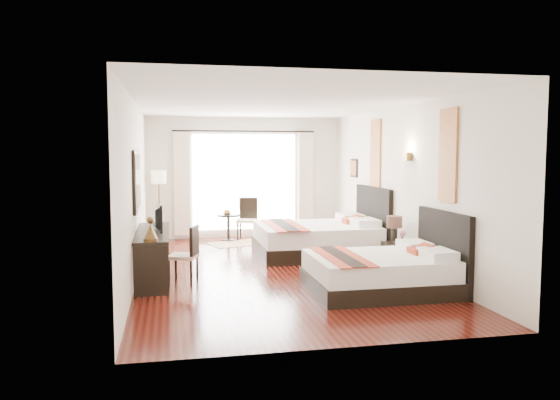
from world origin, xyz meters
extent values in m
cube|color=#380A0A|center=(0.00, 0.00, -0.01)|extent=(4.50, 7.50, 0.01)
cube|color=white|center=(0.00, 0.00, 2.79)|extent=(4.50, 7.50, 0.02)
cube|color=silver|center=(2.25, 0.00, 1.40)|extent=(0.01, 7.50, 2.80)
cube|color=silver|center=(-2.25, 0.00, 1.40)|extent=(0.01, 7.50, 2.80)
cube|color=silver|center=(0.00, 3.75, 1.40)|extent=(4.50, 0.01, 2.80)
cube|color=silver|center=(0.00, -3.75, 1.40)|extent=(4.50, 0.01, 2.80)
cube|color=white|center=(0.00, 3.73, 1.30)|extent=(2.40, 0.02, 2.20)
cube|color=white|center=(0.00, 3.67, 1.30)|extent=(2.30, 0.02, 2.10)
cube|color=beige|center=(-1.45, 3.63, 1.28)|extent=(0.35, 0.14, 2.35)
cube|color=beige|center=(1.45, 3.63, 1.28)|extent=(0.35, 0.14, 2.35)
cube|color=maroon|center=(2.23, -1.68, 1.95)|extent=(0.03, 0.50, 1.35)
cube|color=maroon|center=(2.23, 1.15, 1.95)|extent=(0.03, 0.50, 1.35)
cube|color=#4B391B|center=(2.19, -0.42, 1.92)|extent=(0.10, 0.14, 0.14)
cube|color=black|center=(-2.22, -0.22, 1.55)|extent=(0.04, 1.25, 0.95)
cube|color=white|center=(-2.19, -0.22, 1.55)|extent=(0.01, 1.12, 0.82)
cube|color=black|center=(1.19, -1.68, 0.12)|extent=(1.95, 1.52, 0.24)
cube|color=silver|center=(1.19, -1.68, 0.38)|extent=(1.89, 1.48, 0.29)
cube|color=black|center=(2.20, -1.68, 0.57)|extent=(0.08, 1.52, 1.14)
cube|color=maroon|center=(0.64, -1.68, 0.53)|extent=(0.52, 1.58, 0.02)
cube|color=black|center=(1.03, 1.15, 0.14)|extent=(2.25, 1.76, 0.27)
cube|color=silver|center=(1.03, 1.15, 0.44)|extent=(2.19, 1.72, 0.33)
cube|color=black|center=(2.20, 1.15, 0.66)|extent=(0.08, 1.76, 1.32)
cube|color=maroon|center=(0.40, 1.15, 0.61)|extent=(0.60, 1.82, 0.02)
cube|color=black|center=(2.03, -0.42, 0.23)|extent=(0.39, 0.49, 0.47)
cylinder|color=black|center=(2.00, -0.35, 0.61)|extent=(0.11, 0.11, 0.22)
cylinder|color=#3B251C|center=(2.00, -0.35, 0.82)|extent=(0.26, 0.26, 0.20)
imported|color=black|center=(2.04, -0.60, 0.57)|extent=(0.15, 0.15, 0.14)
cube|color=black|center=(-1.99, -0.22, 0.38)|extent=(0.50, 2.20, 0.76)
imported|color=black|center=(-1.97, -0.15, 0.97)|extent=(0.18, 0.75, 0.43)
cube|color=beige|center=(-1.53, -0.57, 0.40)|extent=(0.51, 0.51, 0.05)
cube|color=black|center=(-1.36, -0.63, 0.65)|extent=(0.16, 0.37, 0.45)
cylinder|color=black|center=(-1.95, 3.24, 0.02)|extent=(0.24, 0.24, 0.03)
cylinder|color=#4B391B|center=(-1.95, 3.24, 0.70)|extent=(0.03, 0.03, 1.36)
cylinder|color=beige|center=(-1.95, 3.24, 1.46)|extent=(0.32, 0.32, 0.28)
cylinder|color=black|center=(-0.43, 3.28, 0.30)|extent=(0.52, 0.52, 0.59)
imported|color=#482719|center=(-0.46, 3.26, 0.62)|extent=(0.24, 0.24, 0.05)
cube|color=beige|center=(0.00, 3.26, 0.44)|extent=(0.55, 0.55, 0.06)
cube|color=black|center=(0.05, 3.45, 0.71)|extent=(0.41, 0.17, 0.49)
cube|color=tan|center=(-0.28, 2.81, 0.01)|extent=(1.36, 1.10, 0.01)
camera|label=1|loc=(-1.71, -8.94, 1.99)|focal=35.00mm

